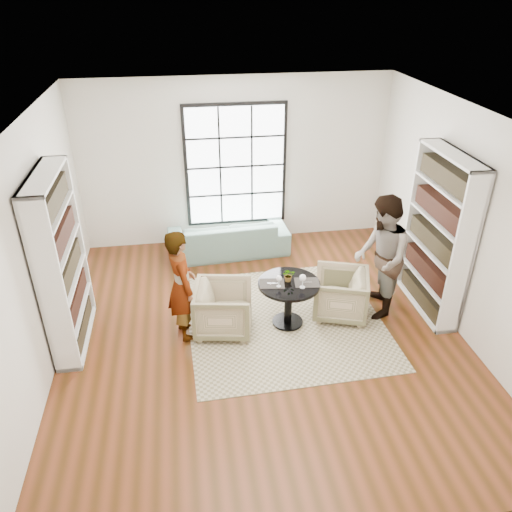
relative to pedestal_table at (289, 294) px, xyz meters
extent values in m
plane|color=brown|center=(-0.40, -0.19, -0.50)|extent=(6.00, 6.00, 0.00)
plane|color=silver|center=(-0.40, 2.81, 1.00)|extent=(5.50, 0.00, 5.50)
plane|color=silver|center=(-3.15, -0.19, 1.00)|extent=(0.00, 6.00, 6.00)
plane|color=silver|center=(2.35, -0.19, 1.00)|extent=(0.00, 6.00, 6.00)
plane|color=silver|center=(-0.40, -3.19, 1.00)|extent=(5.50, 0.00, 5.50)
plane|color=white|center=(-0.40, -0.19, 2.50)|extent=(6.00, 6.00, 0.00)
cube|color=black|center=(-0.40, 2.79, 0.95)|extent=(1.82, 0.06, 2.22)
cube|color=white|center=(-0.40, 2.75, 0.95)|extent=(1.70, 0.02, 2.10)
cube|color=tan|center=(-0.03, 0.07, -0.50)|extent=(2.86, 2.86, 0.01)
cylinder|color=black|center=(0.00, 0.00, -0.48)|extent=(0.44, 0.44, 0.04)
cylinder|color=black|center=(0.00, 0.00, -0.17)|extent=(0.11, 0.11, 0.61)
cylinder|color=black|center=(0.00, 0.00, 0.17)|extent=(0.87, 0.87, 0.04)
imported|color=gray|center=(-0.61, 2.26, -0.20)|extent=(2.17, 0.95, 0.62)
imported|color=tan|center=(-0.92, -0.01, -0.15)|extent=(0.91, 0.89, 0.72)
imported|color=tan|center=(0.80, 0.11, -0.15)|extent=(0.97, 0.96, 0.70)
imported|color=gray|center=(-1.47, -0.01, 0.30)|extent=(0.52, 0.66, 1.61)
imported|color=gray|center=(1.35, 0.11, 0.41)|extent=(0.87, 1.02, 1.84)
cube|color=black|center=(-0.24, 0.01, 0.19)|extent=(0.37, 0.30, 0.01)
cube|color=black|center=(0.25, -0.04, 0.19)|extent=(0.37, 0.30, 0.01)
cylinder|color=silver|center=(-0.16, -0.08, 0.19)|extent=(0.06, 0.06, 0.01)
cylinder|color=silver|center=(-0.16, -0.08, 0.24)|extent=(0.01, 0.01, 0.10)
sphere|color=maroon|center=(-0.16, -0.08, 0.32)|extent=(0.08, 0.08, 0.08)
ellipsoid|color=white|center=(-0.16, -0.08, 0.32)|extent=(0.08, 0.08, 0.09)
cylinder|color=silver|center=(0.15, -0.15, 0.19)|extent=(0.07, 0.07, 0.01)
cylinder|color=silver|center=(0.15, -0.15, 0.25)|extent=(0.01, 0.01, 0.12)
sphere|color=maroon|center=(0.15, -0.15, 0.34)|extent=(0.09, 0.09, 0.09)
ellipsoid|color=white|center=(0.15, -0.15, 0.34)|extent=(0.09, 0.09, 0.10)
imported|color=gray|center=(0.00, 0.05, 0.28)|extent=(0.18, 0.15, 0.19)
camera|label=1|loc=(-1.35, -5.70, 3.90)|focal=35.00mm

